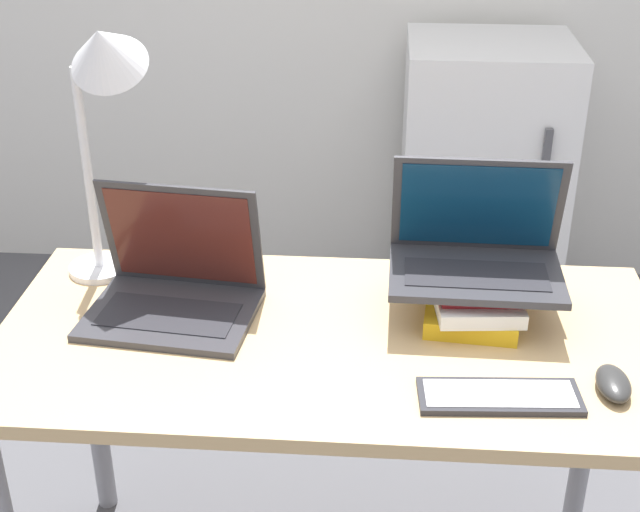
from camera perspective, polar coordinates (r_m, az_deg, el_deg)
desk at (r=1.87m, az=0.64°, el=-7.44°), size 1.37×0.67×0.75m
laptop_left at (r=1.90m, az=-9.29°, el=-2.02°), size 0.37×0.30×0.27m
book_stack at (r=1.90m, az=9.76°, el=-2.40°), size 0.21×0.29×0.09m
laptop_on_books at (r=1.86m, az=9.97°, el=0.30°), size 0.36×0.24×0.24m
wireless_keyboard at (r=1.67m, az=11.41°, el=-8.79°), size 0.30×0.12×0.01m
mouse at (r=1.73m, az=18.26°, el=-7.75°), size 0.06×0.11×0.04m
desk_lamp at (r=1.89m, az=-13.76°, el=10.87°), size 0.23×0.20×0.62m
mini_fridge at (r=3.18m, az=10.23°, el=4.48°), size 0.55×0.51×1.01m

